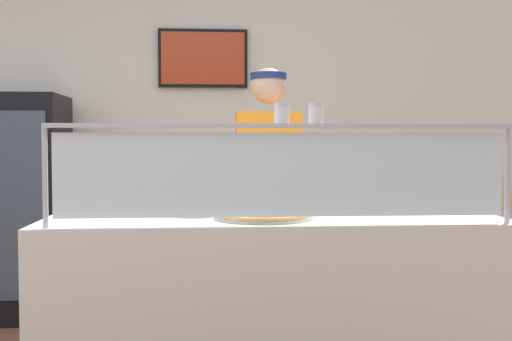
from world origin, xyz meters
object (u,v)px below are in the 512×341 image
pizza_tray (264,215)px  pizza_server (264,211)px  pizza_box_stack (486,200)px  parmesan_shaker (282,115)px  worker_figure (269,196)px  drink_fridge (15,206)px  pepper_flake_shaker (316,115)px

pizza_tray → pizza_server: size_ratio=1.71×
pizza_server → pizza_box_stack: pizza_server is taller
pizza_tray → parmesan_shaker: bearing=-77.3°
pizza_tray → pizza_box_stack: pizza_tray is taller
pizza_server → pizza_box_stack: (1.92, 1.79, -0.12)m
worker_figure → drink_fridge: size_ratio=1.05×
drink_fridge → pizza_box_stack: size_ratio=3.73×
pizza_box_stack → parmesan_shaker: bearing=-132.6°
pizza_box_stack → pepper_flake_shaker: bearing=-130.2°
pizza_server → pepper_flake_shaker: size_ratio=3.04×
parmesan_shaker → pizza_tray: bearing=102.7°
pizza_server → pizza_box_stack: 2.63m
pizza_server → parmesan_shaker: size_ratio=3.01×
pizza_tray → pepper_flake_shaker: size_ratio=5.20×
pizza_tray → pepper_flake_shaker: (0.21, -0.26, 0.48)m
pepper_flake_shaker → worker_figure: size_ratio=0.05×
parmesan_shaker → pepper_flake_shaker: same height
pepper_flake_shaker → drink_fridge: 2.90m
pepper_flake_shaker → pizza_box_stack: pepper_flake_shaker is taller
pizza_box_stack → drink_fridge: bearing=179.3°
parmesan_shaker → drink_fridge: 2.80m
worker_figure → parmesan_shaker: bearing=-92.1°
worker_figure → pizza_box_stack: 2.14m
drink_fridge → pizza_box_stack: bearing=-0.7°
drink_fridge → pizza_box_stack: (3.65, -0.04, 0.03)m
parmesan_shaker → worker_figure: bearing=87.9°
parmesan_shaker → drink_fridge: size_ratio=0.06×
parmesan_shaker → pizza_box_stack: parmesan_shaker is taller
drink_fridge → pizza_box_stack: drink_fridge is taller
pizza_box_stack → pizza_tray: bearing=-137.4°
pizza_server → worker_figure: (0.09, 0.69, 0.02)m
pizza_server → drink_fridge: size_ratio=0.17×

